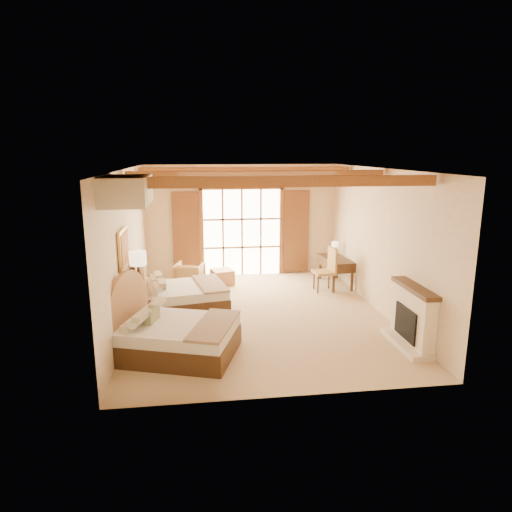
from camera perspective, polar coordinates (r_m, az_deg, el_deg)
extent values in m
plane|color=tan|center=(10.24, 0.29, -7.36)|extent=(7.00, 7.00, 0.00)
plane|color=beige|center=(13.23, -1.80, 4.44)|extent=(5.50, 0.00, 5.50)
plane|color=beige|center=(9.82, -15.81, 0.96)|extent=(0.00, 7.00, 7.00)
plane|color=beige|center=(10.54, 15.29, 1.79)|extent=(0.00, 7.00, 7.00)
plane|color=#AF6B3C|center=(9.62, 0.31, 10.83)|extent=(7.00, 7.00, 0.00)
cube|color=white|center=(13.25, -1.77, 2.92)|extent=(2.20, 0.02, 2.50)
cube|color=brown|center=(13.15, -8.72, 2.70)|extent=(0.75, 0.06, 2.40)
cube|color=brown|center=(13.47, 5.03, 3.04)|extent=(0.75, 0.06, 2.40)
cube|color=beige|center=(9.01, 19.04, -7.28)|extent=(0.25, 1.30, 1.10)
cube|color=black|center=(9.01, 18.59, -7.92)|extent=(0.18, 0.80, 0.60)
cube|color=beige|center=(9.15, 18.29, -10.28)|extent=(0.45, 1.40, 0.10)
cube|color=#472F1A|center=(8.83, 19.25, -3.81)|extent=(0.30, 1.40, 0.08)
cube|color=gold|center=(9.06, -16.26, 0.93)|extent=(0.05, 0.95, 0.75)
cube|color=#BD672D|center=(9.05, -16.07, 0.93)|extent=(0.02, 0.82, 0.62)
cube|color=beige|center=(7.62, -15.85, 7.91)|extent=(0.70, 1.40, 0.45)
cube|color=#472F1A|center=(8.40, -9.70, -10.84)|extent=(2.35, 2.05, 0.39)
cube|color=white|center=(8.29, -9.78, -8.94)|extent=(2.31, 2.01, 0.21)
cube|color=#896F52|center=(8.24, -5.08, -8.05)|extent=(1.05, 1.64, 0.05)
cube|color=gray|center=(8.24, -13.06, -7.56)|extent=(0.24, 0.42, 0.23)
cube|color=#472F1A|center=(10.59, -9.14, -5.78)|extent=(2.14, 1.77, 0.37)
cube|color=white|center=(10.50, -9.20, -4.29)|extent=(2.10, 1.73, 0.20)
cube|color=#896F52|center=(10.47, -5.66, -3.60)|extent=(0.83, 1.55, 0.05)
cube|color=gray|center=(10.46, -11.66, -3.23)|extent=(0.18, 0.40, 0.22)
cube|color=#472F1A|center=(9.61, -14.29, -7.40)|extent=(0.51, 0.51, 0.56)
cylinder|color=#322618|center=(9.89, -14.07, -8.44)|extent=(0.23, 0.23, 0.03)
cylinder|color=#322618|center=(9.67, -14.30, -4.61)|extent=(0.04, 0.04, 1.37)
cylinder|color=#FFE8B7|center=(9.47, -14.55, -0.26)|extent=(0.34, 0.34, 0.28)
imported|color=#B2884A|center=(12.29, -8.32, -2.38)|extent=(0.89, 0.91, 0.67)
cube|color=#B27B50|center=(12.56, -4.23, -2.60)|extent=(0.67, 0.67, 0.40)
cube|color=#472F1A|center=(12.51, 9.96, -0.36)|extent=(0.72, 1.43, 0.05)
cube|color=#472F1A|center=(12.54, 9.94, -0.93)|extent=(0.69, 1.38, 0.22)
cube|color=#A07E45|center=(11.92, 8.48, -2.04)|extent=(0.55, 0.55, 0.07)
cube|color=#A07E45|center=(11.90, 9.57, -0.43)|extent=(0.11, 0.51, 0.61)
cylinder|color=#322618|center=(12.94, 9.80, 0.24)|extent=(0.11, 0.11, 0.02)
cylinder|color=#322618|center=(12.91, 9.82, 0.79)|extent=(0.02, 0.02, 0.25)
cylinder|color=#FFE8B7|center=(12.88, 9.85, 1.46)|extent=(0.18, 0.18, 0.15)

